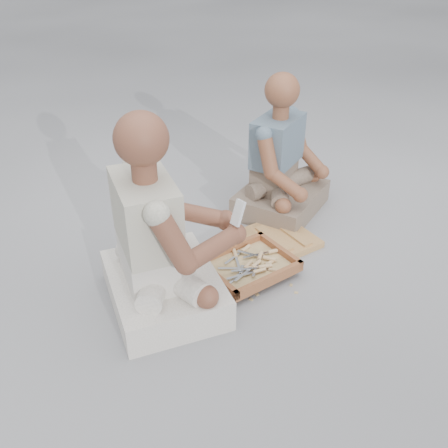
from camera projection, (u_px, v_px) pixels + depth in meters
name	position (u px, v px, depth m)	size (l,w,h in m)	color
ground	(260.00, 287.00, 2.60)	(60.00, 60.00, 0.00)	#9FA0A4
carved_panel	(265.00, 244.00, 2.90)	(0.58, 0.39, 0.04)	#A0603E
tool_tray	(249.00, 266.00, 2.66)	(0.51, 0.44, 0.06)	brown
chisel_0	(249.00, 268.00, 2.63)	(0.21, 0.11, 0.02)	silver
chisel_1	(243.00, 250.00, 2.76)	(0.20, 0.12, 0.02)	silver
chisel_2	(271.00, 252.00, 2.74)	(0.22, 0.04, 0.02)	silver
chisel_3	(254.00, 266.00, 2.63)	(0.20, 0.12, 0.02)	silver
chisel_4	(259.00, 258.00, 2.69)	(0.15, 0.18, 0.02)	silver
chisel_5	(271.00, 270.00, 2.62)	(0.19, 0.15, 0.02)	silver
chisel_6	(256.00, 272.00, 2.59)	(0.22, 0.03, 0.02)	silver
chisel_7	(266.00, 258.00, 2.69)	(0.16, 0.17, 0.02)	silver
chisel_8	(246.00, 267.00, 2.64)	(0.19, 0.13, 0.02)	silver
chisel_9	(235.00, 255.00, 2.72)	(0.08, 0.22, 0.02)	silver
chisel_10	(261.00, 267.00, 2.62)	(0.22, 0.06, 0.02)	silver
chisel_11	(267.00, 264.00, 2.66)	(0.22, 0.07, 0.02)	silver
wood_chip_0	(296.00, 293.00, 2.56)	(0.02, 0.01, 0.00)	tan
wood_chip_1	(208.00, 283.00, 2.62)	(0.02, 0.01, 0.00)	tan
wood_chip_2	(191.00, 294.00, 2.55)	(0.02, 0.01, 0.00)	tan
wood_chip_3	(251.00, 300.00, 2.51)	(0.02, 0.01, 0.00)	tan
wood_chip_4	(228.00, 277.00, 2.67)	(0.02, 0.01, 0.00)	tan
wood_chip_5	(184.00, 262.00, 2.78)	(0.02, 0.01, 0.00)	tan
wood_chip_6	(273.00, 255.00, 2.84)	(0.02, 0.01, 0.00)	tan
wood_chip_7	(257.00, 295.00, 2.55)	(0.02, 0.01, 0.00)	tan
wood_chip_8	(187.00, 269.00, 2.73)	(0.02, 0.01, 0.00)	tan
wood_chip_9	(290.00, 275.00, 2.68)	(0.02, 0.01, 0.00)	tan
wood_chip_10	(231.00, 317.00, 2.40)	(0.02, 0.01, 0.00)	tan
wood_chip_11	(246.00, 259.00, 2.80)	(0.02, 0.01, 0.00)	tan
wood_chip_12	(220.00, 278.00, 2.66)	(0.02, 0.01, 0.00)	tan
wood_chip_13	(268.00, 228.00, 3.08)	(0.02, 0.01, 0.00)	tan
wood_chip_14	(183.00, 247.00, 2.90)	(0.02, 0.01, 0.00)	tan
wood_chip_15	(291.00, 285.00, 2.61)	(0.02, 0.01, 0.00)	tan
craftsman	(160.00, 246.00, 2.32)	(0.67, 0.66, 0.99)	silver
companion	(281.00, 168.00, 3.13)	(0.73, 0.70, 0.89)	#7E6B5B
mobile_phone	(238.00, 213.00, 2.31)	(0.07, 0.07, 0.12)	silver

